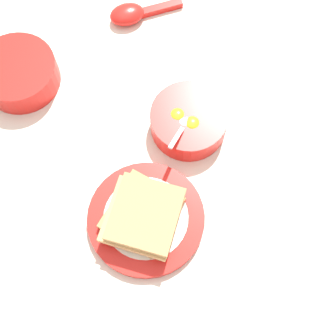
% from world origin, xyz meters
% --- Properties ---
extents(ground_plane, '(3.00, 3.00, 0.00)m').
position_xyz_m(ground_plane, '(0.00, 0.00, 0.00)').
color(ground_plane, silver).
extents(egg_bowl, '(0.13, 0.14, 0.08)m').
position_xyz_m(egg_bowl, '(0.16, -0.05, 0.03)').
color(egg_bowl, red).
rests_on(egg_bowl, ground_plane).
extents(toast_plate, '(0.19, 0.19, 0.02)m').
position_xyz_m(toast_plate, '(0.09, -0.21, 0.01)').
color(toast_plate, red).
rests_on(toast_plate, ground_plane).
extents(toast_sandwich, '(0.14, 0.15, 0.04)m').
position_xyz_m(toast_sandwich, '(0.08, -0.21, 0.04)').
color(toast_sandwich, tan).
rests_on(toast_sandwich, toast_plate).
extents(soup_spoon, '(0.15, 0.07, 0.03)m').
position_xyz_m(soup_spoon, '(0.07, 0.19, 0.01)').
color(soup_spoon, red).
rests_on(soup_spoon, ground_plane).
extents(congee_bowl, '(0.14, 0.14, 0.05)m').
position_xyz_m(congee_bowl, '(-0.13, 0.06, 0.03)').
color(congee_bowl, red).
rests_on(congee_bowl, ground_plane).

